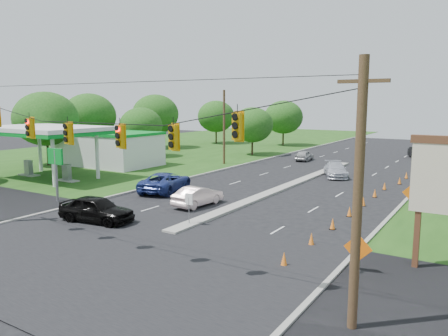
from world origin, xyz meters
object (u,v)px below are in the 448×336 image
Objects in this scene: blue_pickup at (166,182)px; gas_station at (99,145)px; white_sedan at (198,196)px; black_sedan at (96,209)px.

gas_station is at bearing -37.31° from blue_pickup.
gas_station reaches higher than blue_pickup.
white_sedan is 0.73× the size of blue_pickup.
gas_station is 23.13m from white_sedan.
blue_pickup is (-5.34, 2.75, 0.11)m from white_sedan.
black_sedan reaches higher than blue_pickup.
black_sedan is (18.14, -16.65, -1.73)m from gas_station.
black_sedan is at bearing -42.55° from gas_station.
white_sedan is at bearing 139.00° from blue_pickup.
blue_pickup reaches higher than white_sedan.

